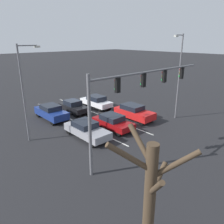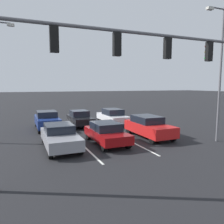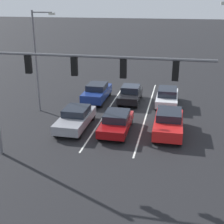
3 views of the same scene
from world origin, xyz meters
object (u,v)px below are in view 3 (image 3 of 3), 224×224
car_navy_rightlane_second (97,92)px  car_maroon_midlane_front (116,122)px  car_red_leftlane_front (169,122)px  street_lamp_right_shoulder (38,55)px  car_black_midlane_second (130,94)px  traffic_signal_gantry (64,76)px  car_white_leftlane_second (167,96)px  car_gray_rightlane_front (76,118)px

car_navy_rightlane_second → car_maroon_midlane_front: bearing=115.3°
car_red_leftlane_front → car_navy_rightlane_second: (6.56, -5.95, 0.02)m
car_red_leftlane_front → car_maroon_midlane_front: (3.52, 0.47, -0.07)m
car_navy_rightlane_second → street_lamp_right_shoulder: bearing=42.7°
car_navy_rightlane_second → car_black_midlane_second: 3.00m
car_navy_rightlane_second → car_black_midlane_second: car_navy_rightlane_second is taller
car_red_leftlane_front → street_lamp_right_shoulder: bearing=-13.6°
car_navy_rightlane_second → traffic_signal_gantry: size_ratio=0.38×
street_lamp_right_shoulder → car_white_leftlane_second: bearing=-160.4°
street_lamp_right_shoulder → car_gray_rightlane_front: bearing=143.7°
car_red_leftlane_front → street_lamp_right_shoulder: 11.24m
car_gray_rightlane_front → car_maroon_midlane_front: (-2.97, 0.15, -0.01)m
car_navy_rightlane_second → street_lamp_right_shoulder: 6.32m
car_maroon_midlane_front → car_white_leftlane_second: size_ratio=0.94×
car_gray_rightlane_front → traffic_signal_gantry: size_ratio=0.39×
car_red_leftlane_front → car_maroon_midlane_front: 3.55m
traffic_signal_gantry → car_gray_rightlane_front: bearing=-77.3°
car_navy_rightlane_second → street_lamp_right_shoulder: (3.75, 3.46, 3.73)m
car_red_leftlane_front → car_navy_rightlane_second: bearing=-42.2°
car_red_leftlane_front → street_lamp_right_shoulder: size_ratio=0.56×
car_gray_rightlane_front → car_black_midlane_second: 7.16m
traffic_signal_gantry → car_maroon_midlane_front: bearing=-112.9°
car_white_leftlane_second → traffic_signal_gantry: 12.84m
car_navy_rightlane_second → car_white_leftlane_second: size_ratio=0.99×
car_gray_rightlane_front → car_navy_rightlane_second: bearing=-89.4°
car_navy_rightlane_second → car_white_leftlane_second: 6.21m
car_maroon_midlane_front → traffic_signal_gantry: size_ratio=0.36×
car_red_leftlane_front → traffic_signal_gantry: bearing=42.7°
car_navy_rightlane_second → traffic_signal_gantry: bearing=95.8°
car_red_leftlane_front → car_black_midlane_second: car_red_leftlane_front is taller
car_navy_rightlane_second → car_white_leftlane_second: bearing=-179.2°
car_gray_rightlane_front → car_black_midlane_second: (-2.92, -6.54, 0.02)m
car_black_midlane_second → street_lamp_right_shoulder: size_ratio=0.51×
car_gray_rightlane_front → street_lamp_right_shoulder: (3.81, -2.80, 3.81)m
car_red_leftlane_front → car_maroon_midlane_front: bearing=7.6°
car_gray_rightlane_front → car_white_leftlane_second: 8.84m
street_lamp_right_shoulder → car_black_midlane_second: bearing=-151.0°
car_gray_rightlane_front → traffic_signal_gantry: (-1.06, 4.70, 4.19)m
car_black_midlane_second → car_red_leftlane_front: bearing=119.9°
traffic_signal_gantry → street_lamp_right_shoulder: 8.95m
car_gray_rightlane_front → car_black_midlane_second: car_black_midlane_second is taller
car_navy_rightlane_second → car_red_leftlane_front: bearing=137.8°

